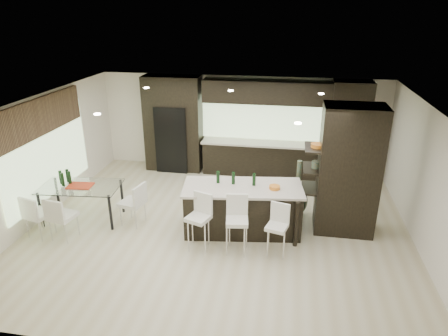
% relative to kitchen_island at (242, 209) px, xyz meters
% --- Properties ---
extents(ground, '(8.00, 8.00, 0.00)m').
position_rel_kitchen_island_xyz_m(ground, '(-0.50, 0.02, -0.51)').
color(ground, beige).
rests_on(ground, ground).
extents(back_wall, '(8.00, 0.02, 2.70)m').
position_rel_kitchen_island_xyz_m(back_wall, '(-0.50, 3.52, 0.84)').
color(back_wall, white).
rests_on(back_wall, ground).
extents(left_wall, '(0.02, 7.00, 2.70)m').
position_rel_kitchen_island_xyz_m(left_wall, '(-4.50, 0.02, 0.84)').
color(left_wall, white).
rests_on(left_wall, ground).
extents(right_wall, '(0.02, 7.00, 2.70)m').
position_rel_kitchen_island_xyz_m(right_wall, '(3.50, 0.02, 0.84)').
color(right_wall, white).
rests_on(right_wall, ground).
extents(ceiling, '(8.00, 7.00, 0.02)m').
position_rel_kitchen_island_xyz_m(ceiling, '(-0.50, 0.02, 2.19)').
color(ceiling, white).
rests_on(ceiling, ground).
extents(window_left, '(0.04, 3.20, 1.90)m').
position_rel_kitchen_island_xyz_m(window_left, '(-4.46, 0.22, 0.84)').
color(window_left, '#B2D199').
rests_on(window_left, left_wall).
extents(window_back, '(3.40, 0.04, 1.20)m').
position_rel_kitchen_island_xyz_m(window_back, '(0.10, 3.48, 1.04)').
color(window_back, '#B2D199').
rests_on(window_back, back_wall).
extents(stone_accent, '(0.08, 3.00, 0.80)m').
position_rel_kitchen_island_xyz_m(stone_accent, '(-4.43, 0.22, 1.74)').
color(stone_accent, brown).
rests_on(stone_accent, left_wall).
extents(ceiling_spots, '(4.00, 3.00, 0.02)m').
position_rel_kitchen_island_xyz_m(ceiling_spots, '(-0.50, 0.27, 2.17)').
color(ceiling_spots, white).
rests_on(ceiling_spots, ceiling).
extents(back_cabinetry, '(6.80, 0.68, 2.70)m').
position_rel_kitchen_island_xyz_m(back_cabinetry, '(0.00, 3.19, 0.84)').
color(back_cabinetry, black).
rests_on(back_cabinetry, ground).
extents(refrigerator, '(0.90, 0.68, 1.90)m').
position_rel_kitchen_island_xyz_m(refrigerator, '(-2.40, 3.14, 0.44)').
color(refrigerator, black).
rests_on(refrigerator, ground).
extents(partition_column, '(1.20, 0.80, 2.70)m').
position_rel_kitchen_island_xyz_m(partition_column, '(2.10, 0.42, 0.84)').
color(partition_column, black).
rests_on(partition_column, ground).
extents(kitchen_island, '(2.57, 1.37, 1.02)m').
position_rel_kitchen_island_xyz_m(kitchen_island, '(0.00, 0.00, 0.00)').
color(kitchen_island, black).
rests_on(kitchen_island, ground).
extents(stool_left, '(0.52, 0.52, 0.92)m').
position_rel_kitchen_island_xyz_m(stool_left, '(-0.75, -0.83, -0.05)').
color(stool_left, white).
rests_on(stool_left, ground).
extents(stool_mid, '(0.47, 0.47, 0.94)m').
position_rel_kitchen_island_xyz_m(stool_mid, '(0.00, -0.83, -0.04)').
color(stool_mid, white).
rests_on(stool_mid, ground).
extents(stool_right, '(0.46, 0.46, 0.84)m').
position_rel_kitchen_island_xyz_m(stool_right, '(0.75, -0.81, -0.09)').
color(stool_right, white).
rests_on(stool_right, ground).
extents(bench, '(1.27, 0.63, 0.47)m').
position_rel_kitchen_island_xyz_m(bench, '(-0.29, 0.14, -0.28)').
color(bench, black).
rests_on(bench, ground).
extents(floor_vase, '(0.60, 0.60, 1.31)m').
position_rel_kitchen_island_xyz_m(floor_vase, '(1.14, 0.91, 0.15)').
color(floor_vase, '#44513A').
rests_on(floor_vase, ground).
extents(dining_table, '(1.78, 1.11, 0.82)m').
position_rel_kitchen_island_xyz_m(dining_table, '(-3.55, -0.14, -0.10)').
color(dining_table, white).
rests_on(dining_table, ground).
extents(chair_near, '(0.55, 0.55, 0.88)m').
position_rel_kitchen_island_xyz_m(chair_near, '(-3.55, -0.93, -0.07)').
color(chair_near, white).
rests_on(chair_near, ground).
extents(chair_far, '(0.57, 0.57, 0.87)m').
position_rel_kitchen_island_xyz_m(chair_far, '(-4.08, -0.93, -0.08)').
color(chair_far, white).
rests_on(chair_far, ground).
extents(chair_end, '(0.57, 0.57, 0.88)m').
position_rel_kitchen_island_xyz_m(chair_end, '(-2.39, -0.14, -0.07)').
color(chair_end, white).
rests_on(chair_end, ground).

